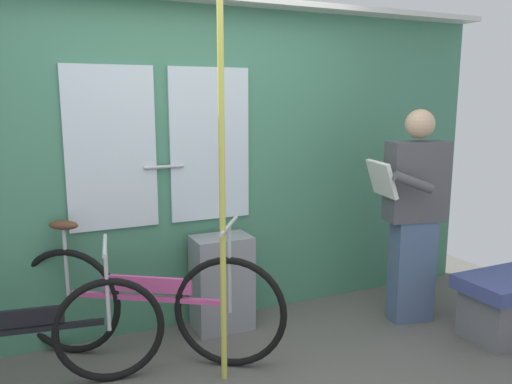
% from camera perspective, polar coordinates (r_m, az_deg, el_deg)
% --- Properties ---
extents(train_door_wall, '(5.09, 0.28, 2.36)m').
position_cam_1_polar(train_door_wall, '(3.73, -7.63, 3.47)').
color(train_door_wall, '#427F60').
rests_on(train_door_wall, ground_plane).
extents(bicycle_near_door, '(1.72, 0.46, 0.86)m').
position_cam_1_polar(bicycle_near_door, '(3.30, -26.07, -14.46)').
color(bicycle_near_door, black).
rests_on(bicycle_near_door, ground_plane).
extents(bicycle_leaning_behind, '(1.53, 1.04, 0.93)m').
position_cam_1_polar(bicycle_leaning_behind, '(3.42, -12.23, -12.08)').
color(bicycle_leaning_behind, black).
rests_on(bicycle_leaning_behind, ground_plane).
extents(passenger_reading_newspaper, '(0.60, 0.52, 1.60)m').
position_cam_1_polar(passenger_reading_newspaper, '(3.96, 17.23, -2.18)').
color(passenger_reading_newspaper, slate).
rests_on(passenger_reading_newspaper, ground_plane).
extents(trash_bin_by_wall, '(0.42, 0.28, 0.70)m').
position_cam_1_polar(trash_bin_by_wall, '(3.79, -3.84, -10.09)').
color(trash_bin_by_wall, gray).
rests_on(trash_bin_by_wall, ground_plane).
extents(handrail_pole, '(0.04, 0.04, 2.32)m').
position_cam_1_polar(handrail_pole, '(2.90, -3.81, 0.13)').
color(handrail_pole, '#C6C14C').
rests_on(handrail_pole, ground_plane).
extents(bench_seat_corner, '(0.70, 0.44, 0.45)m').
position_cam_1_polar(bench_seat_corner, '(4.10, 26.38, -11.22)').
color(bench_seat_corner, '#3D477F').
rests_on(bench_seat_corner, ground_plane).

